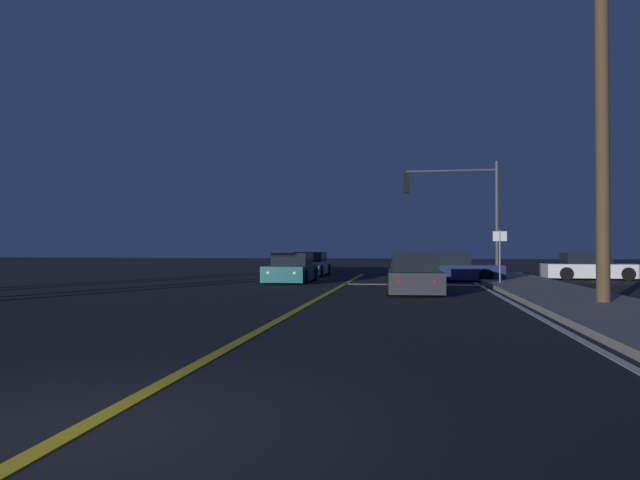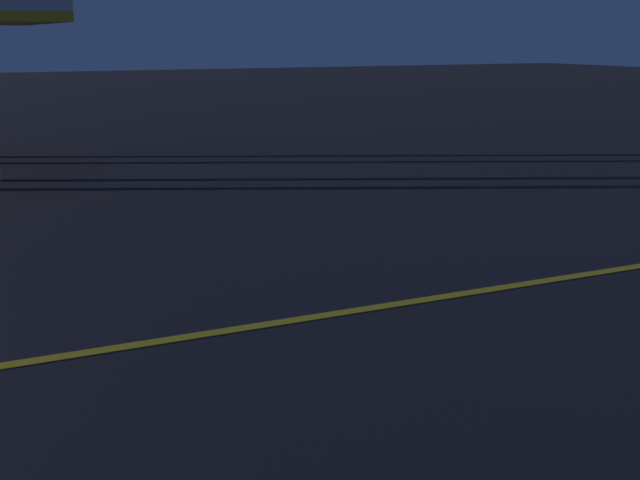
# 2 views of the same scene
# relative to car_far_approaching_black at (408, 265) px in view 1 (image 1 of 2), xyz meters

# --- Properties ---
(ground_plane) EXTENTS (160.00, 160.00, 0.00)m
(ground_plane) POSITION_rel_car_far_approaching_black_xyz_m (-2.69, -29.71, -0.58)
(ground_plane) COLOR black
(sidewalk_right) EXTENTS (3.20, 38.94, 0.15)m
(sidewalk_right) POSITION_rel_car_far_approaching_black_xyz_m (4.85, -18.89, -0.51)
(sidewalk_right) COLOR gray
(sidewalk_right) RESTS_ON ground
(lane_line_center) EXTENTS (0.20, 36.78, 0.01)m
(lane_line_center) POSITION_rel_car_far_approaching_black_xyz_m (-2.69, -18.89, -0.57)
(lane_line_center) COLOR gold
(lane_line_center) RESTS_ON ground
(lane_line_edge_right) EXTENTS (0.16, 36.78, 0.01)m
(lane_line_edge_right) POSITION_rel_car_far_approaching_black_xyz_m (3.00, -18.89, -0.57)
(lane_line_edge_right) COLOR silver
(lane_line_edge_right) RESTS_ON ground
(stop_bar) EXTENTS (5.94, 0.50, 0.01)m
(stop_bar) POSITION_rel_car_far_approaching_black_xyz_m (0.28, -9.57, -0.57)
(stop_bar) COLOR silver
(stop_bar) RESTS_ON ground
(car_far_approaching_black) EXTENTS (1.99, 4.22, 1.34)m
(car_far_approaching_black) POSITION_rel_car_far_approaching_black_xyz_m (0.00, 0.00, 0.00)
(car_far_approaching_black) COLOR black
(car_far_approaching_black) RESTS_ON ground
(car_side_waiting_charcoal) EXTENTS (2.01, 4.72, 1.34)m
(car_side_waiting_charcoal) POSITION_rel_car_far_approaching_black_xyz_m (0.25, -13.99, 0.00)
(car_side_waiting_charcoal) COLOR #2D2D33
(car_side_waiting_charcoal) RESTS_ON ground
(car_following_oncoming_navy) EXTENTS (4.60, 2.01, 1.34)m
(car_following_oncoming_navy) POSITION_rel_car_far_approaching_black_xyz_m (2.06, -6.73, 0.00)
(car_following_oncoming_navy) COLOR navy
(car_following_oncoming_navy) RESTS_ON ground
(car_parked_curb_teal) EXTENTS (1.98, 4.44, 1.34)m
(car_parked_curb_teal) POSITION_rel_car_far_approaching_black_xyz_m (-5.26, -8.69, 0.00)
(car_parked_curb_teal) COLOR #195960
(car_parked_curb_teal) RESTS_ON ground
(car_mid_block_silver) EXTENTS (2.05, 4.28, 1.34)m
(car_mid_block_silver) POSITION_rel_car_far_approaching_black_xyz_m (-5.61, -2.12, 0.00)
(car_mid_block_silver) COLOR #B2B5BA
(car_mid_block_silver) RESTS_ON ground
(car_distant_tail_white) EXTENTS (4.55, 1.99, 1.34)m
(car_distant_tail_white) POSITION_rel_car_far_approaching_black_xyz_m (8.94, -4.22, 0.00)
(car_distant_tail_white) COLOR silver
(car_distant_tail_white) RESTS_ON ground
(traffic_signal_near_right) EXTENTS (4.33, 0.28, 5.56)m
(traffic_signal_near_right) POSITION_rel_car_far_approaching_black_xyz_m (2.47, -7.27, 3.16)
(traffic_signal_near_right) COLOR #38383D
(traffic_signal_near_right) RESTS_ON ground
(utility_pole_right) EXTENTS (1.68, 0.35, 10.54)m
(utility_pole_right) POSITION_rel_car_far_approaching_black_xyz_m (5.15, -18.24, 4.83)
(utility_pole_right) COLOR #4C3823
(utility_pole_right) RESTS_ON ground
(street_sign_corner) EXTENTS (0.56, 0.07, 2.30)m
(street_sign_corner) POSITION_rel_car_far_approaching_black_xyz_m (3.75, -10.07, 0.97)
(street_sign_corner) COLOR slate
(street_sign_corner) RESTS_ON ground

